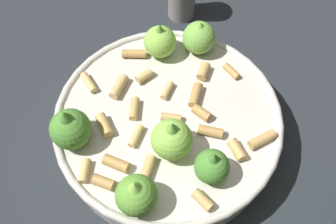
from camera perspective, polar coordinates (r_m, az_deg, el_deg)
name	(u,v)px	position (r m, az deg, el deg)	size (l,w,h in m)	color
ground_plane	(168,137)	(0.52, 0.00, -3.61)	(2.40, 2.40, 0.00)	#23282D
cooking_pan	(166,124)	(0.48, -0.23, -1.76)	(0.28, 0.28, 0.11)	beige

